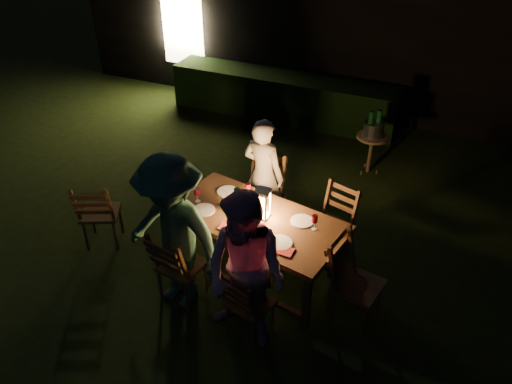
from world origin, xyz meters
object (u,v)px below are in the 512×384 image
at_px(chair_end, 354,296).
at_px(chair_spare, 102,223).
at_px(dining_table, 256,223).
at_px(chair_near_right, 249,313).
at_px(lantern, 262,205).
at_px(person_opp_right, 246,273).
at_px(bottle_bucket_b, 378,126).
at_px(chair_far_left, 261,206).
at_px(person_opp_left, 173,235).
at_px(bottle_bucket_a, 370,127).
at_px(chair_far_right, 330,236).
at_px(bottle_table, 237,200).
at_px(ice_bucket, 374,129).
at_px(person_house_side, 263,175).
at_px(chair_near_left, 181,276).
at_px(side_table, 372,140).

distance_m(chair_end, chair_spare, 3.18).
bearing_deg(dining_table, chair_near_right, -59.75).
xyz_separation_m(dining_table, lantern, (0.06, 0.04, 0.24)).
xyz_separation_m(person_opp_right, bottle_bucket_b, (0.44, 3.70, -0.08)).
xyz_separation_m(chair_near_right, chair_far_left, (-0.60, 1.68, 0.04)).
height_order(dining_table, lantern, lantern).
relative_size(chair_end, person_opp_left, 0.58).
distance_m(chair_end, bottle_bucket_b, 3.11).
relative_size(person_opp_right, bottle_bucket_a, 5.38).
bearing_deg(chair_end, chair_far_left, -114.86).
bearing_deg(chair_far_right, bottle_bucket_b, -74.12).
bearing_deg(bottle_bucket_a, chair_spare, -131.09).
xyz_separation_m(lantern, bottle_table, (-0.30, 0.01, -0.02)).
xyz_separation_m(dining_table, ice_bucket, (0.68, 2.77, 0.01)).
height_order(chair_spare, person_house_side, person_house_side).
bearing_deg(chair_near_left, chair_far_right, 54.67).
xyz_separation_m(person_house_side, person_opp_left, (-0.31, -1.61, 0.14)).
xyz_separation_m(chair_near_left, chair_spare, (-1.38, 0.42, -0.00)).
distance_m(person_opp_right, side_table, 3.69).
height_order(chair_near_left, chair_near_right, chair_near_left).
relative_size(side_table, bottle_bucket_b, 1.95).
distance_m(person_house_side, side_table, 2.12).
distance_m(chair_near_right, chair_far_right, 1.54).
relative_size(chair_far_right, person_opp_left, 0.53).
bearing_deg(lantern, side_table, 77.18).
height_order(chair_far_right, person_opp_right, person_opp_right).
distance_m(chair_near_right, side_table, 3.64).
bearing_deg(chair_far_right, person_opp_right, 92.56).
relative_size(chair_spare, side_table, 1.57).
bearing_deg(chair_near_left, person_opp_left, -93.25).
distance_m(chair_far_left, person_opp_right, 1.91).
height_order(lantern, side_table, lantern).
bearing_deg(chair_end, person_house_side, -116.23).
height_order(chair_near_left, bottle_bucket_b, chair_near_left).
height_order(person_opp_right, bottle_bucket_a, person_opp_right).
xyz_separation_m(chair_far_left, bottle_table, (0.05, -0.80, 0.63)).
height_order(person_opp_right, bottle_bucket_b, person_opp_right).
bearing_deg(chair_end, dining_table, -90.19).
relative_size(chair_far_right, chair_spare, 0.97).
distance_m(lantern, bottle_bucket_b, 2.85).
xyz_separation_m(chair_near_left, person_opp_left, (-0.01, -0.05, 0.61)).
distance_m(person_opp_right, bottle_bucket_a, 3.63).
distance_m(chair_near_left, person_opp_left, 0.61).
xyz_separation_m(person_house_side, person_opp_right, (0.58, -1.78, 0.09)).
bearing_deg(lantern, bottle_bucket_a, 78.01).
xyz_separation_m(chair_spare, lantern, (2.03, 0.29, 0.67)).
bearing_deg(ice_bucket, person_house_side, -117.26).
relative_size(lantern, side_table, 0.56).
xyz_separation_m(ice_bucket, bottle_bucket_b, (0.05, 0.04, 0.05)).
xyz_separation_m(person_house_side, side_table, (0.97, 1.88, -0.22)).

